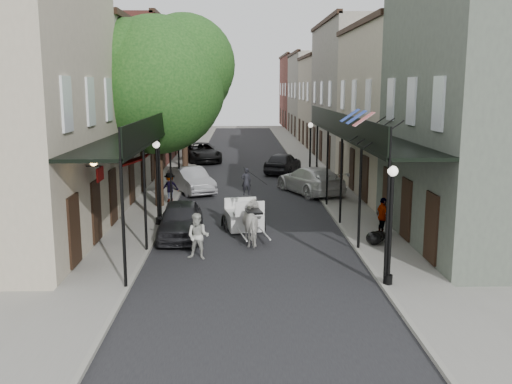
{
  "coord_description": "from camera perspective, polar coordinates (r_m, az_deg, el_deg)",
  "views": [
    {
      "loc": [
        -0.49,
        -18.75,
        6.2
      ],
      "look_at": [
        0.22,
        5.74,
        1.6
      ],
      "focal_mm": 40.0,
      "sensor_mm": 36.0,
      "label": 1
    }
  ],
  "objects": [
    {
      "name": "car_left_near",
      "position": [
        23.67,
        -7.54,
        -2.77
      ],
      "size": [
        1.96,
        4.48,
        1.5
      ],
      "primitive_type": "imported",
      "rotation": [
        0.0,
        0.0,
        0.04
      ],
      "color": "black",
      "rests_on": "ground"
    },
    {
      "name": "pedestrian_walking",
      "position": [
        20.67,
        -5.82,
        -4.44
      ],
      "size": [
        0.94,
        0.8,
        1.69
      ],
      "primitive_type": "imported",
      "rotation": [
        0.0,
        0.0,
        -0.22
      ],
      "color": "#B2B3A9",
      "rests_on": "ground"
    },
    {
      "name": "pedestrian_sidewalk_right",
      "position": [
        23.99,
        12.56,
        -2.39
      ],
      "size": [
        0.6,
        0.98,
        1.57
      ],
      "primitive_type": "imported",
      "rotation": [
        0.0,
        0.0,
        1.82
      ],
      "color": "gray",
      "rests_on": "sidewalk_right"
    },
    {
      "name": "carriage",
      "position": [
        25.05,
        -1.39,
        -1.13
      ],
      "size": [
        1.98,
        2.7,
        2.83
      ],
      "rotation": [
        0.0,
        0.0,
        0.18
      ],
      "color": "black",
      "rests_on": "ground"
    },
    {
      "name": "tree_far",
      "position": [
        43.1,
        -6.76,
        10.08
      ],
      "size": [
        6.45,
        6.0,
        8.61
      ],
      "color": "#382619",
      "rests_on": "sidewalk_left"
    },
    {
      "name": "lamppost_right_far",
      "position": [
        37.27,
        5.44,
        4.19
      ],
      "size": [
        0.32,
        0.32,
        3.71
      ],
      "color": "black",
      "rests_on": "sidewalk_right"
    },
    {
      "name": "lamppost_right_near",
      "position": [
        17.86,
        13.29,
        -3.1
      ],
      "size": [
        0.32,
        0.32,
        3.71
      ],
      "color": "black",
      "rests_on": "sidewalk_right"
    },
    {
      "name": "horse",
      "position": [
        22.58,
        -0.17,
        -3.09
      ],
      "size": [
        1.25,
        2.13,
        1.69
      ],
      "primitive_type": "imported",
      "rotation": [
        0.0,
        0.0,
        3.32
      ],
      "color": "beige",
      "rests_on": "ground"
    },
    {
      "name": "road",
      "position": [
        39.25,
        -0.93,
        1.55
      ],
      "size": [
        8.0,
        90.0,
        0.01
      ],
      "primitive_type": "cube",
      "color": "black",
      "rests_on": "ground"
    },
    {
      "name": "gallery_left",
      "position": [
        26.18,
        -11.17,
        5.73
      ],
      "size": [
        2.2,
        18.05,
        4.88
      ],
      "color": "black",
      "rests_on": "sidewalk_left"
    },
    {
      "name": "tree_near",
      "position": [
        29.17,
        -9.14,
        11.06
      ],
      "size": [
        7.31,
        6.8,
        9.63
      ],
      "color": "#382619",
      "rests_on": "sidewalk_left"
    },
    {
      "name": "sidewalk_right",
      "position": [
        39.62,
        6.33,
        1.65
      ],
      "size": [
        2.2,
        90.0,
        0.12
      ],
      "primitive_type": "cube",
      "color": "gray",
      "rests_on": "ground"
    },
    {
      "name": "car_right_far",
      "position": [
        40.69,
        2.71,
        2.94
      ],
      "size": [
        3.27,
        4.82,
        1.52
      ],
      "primitive_type": "imported",
      "rotation": [
        0.0,
        0.0,
        2.78
      ],
      "color": "black",
      "rests_on": "ground"
    },
    {
      "name": "building_row_right",
      "position": [
        49.6,
        9.02,
        9.4
      ],
      "size": [
        5.0,
        80.0,
        10.5
      ],
      "primitive_type": "cube",
      "color": "gray",
      "rests_on": "ground"
    },
    {
      "name": "trash_bags",
      "position": [
        22.75,
        11.9,
        -4.46
      ],
      "size": [
        0.88,
        1.03,
        0.53
      ],
      "color": "black",
      "rests_on": "sidewalk_right"
    },
    {
      "name": "ground",
      "position": [
        19.76,
        -0.16,
        -7.66
      ],
      "size": [
        140.0,
        140.0,
        0.0
      ],
      "primitive_type": "plane",
      "color": "gray",
      "rests_on": "ground"
    },
    {
      "name": "lamppost_left",
      "position": [
        25.36,
        -9.83,
        1.05
      ],
      "size": [
        0.32,
        0.32,
        3.71
      ],
      "color": "black",
      "rests_on": "sidewalk_left"
    },
    {
      "name": "car_right_near",
      "position": [
        33.11,
        5.46,
        1.18
      ],
      "size": [
        4.04,
        5.87,
        1.58
      ],
      "primitive_type": "imported",
      "rotation": [
        0.0,
        0.0,
        3.51
      ],
      "color": "silver",
      "rests_on": "ground"
    },
    {
      "name": "car_left_far",
      "position": [
        47.01,
        -5.46,
        3.96
      ],
      "size": [
        3.85,
        6.05,
        1.56
      ],
      "primitive_type": "imported",
      "rotation": [
        0.0,
        0.0,
        0.24
      ],
      "color": "black",
      "rests_on": "ground"
    },
    {
      "name": "building_row_left",
      "position": [
        49.43,
        -11.25,
        9.33
      ],
      "size": [
        5.0,
        80.0,
        10.5
      ],
      "primitive_type": "cube",
      "color": "#B2A68E",
      "rests_on": "ground"
    },
    {
      "name": "sidewalk_left",
      "position": [
        39.5,
        -8.2,
        1.58
      ],
      "size": [
        2.2,
        90.0,
        0.12
      ],
      "primitive_type": "cube",
      "color": "gray",
      "rests_on": "ground"
    },
    {
      "name": "car_left_mid",
      "position": [
        33.53,
        -6.52,
        1.19
      ],
      "size": [
        3.29,
        4.71,
        1.47
      ],
      "primitive_type": "imported",
      "rotation": [
        0.0,
        0.0,
        0.43
      ],
      "color": "#9D9DA2",
      "rests_on": "ground"
    },
    {
      "name": "pedestrian_sidewalk_left",
      "position": [
        30.48,
        -8.63,
        0.49
      ],
      "size": [
        1.15,
        0.95,
        1.55
      ],
      "primitive_type": "imported",
      "rotation": [
        0.0,
        0.0,
        3.59
      ],
      "color": "gray",
      "rests_on": "sidewalk_left"
    },
    {
      "name": "gallery_right",
      "position": [
        26.36,
        9.95,
        5.8
      ],
      "size": [
        2.2,
        18.05,
        4.88
      ],
      "color": "black",
      "rests_on": "sidewalk_right"
    }
  ]
}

